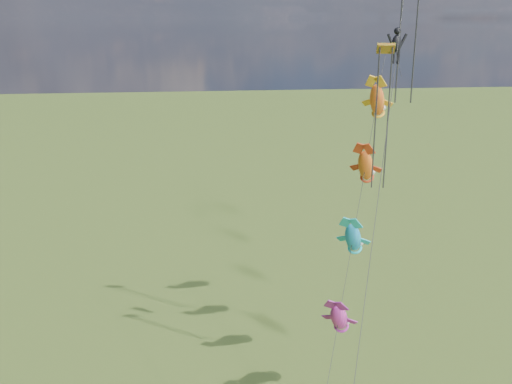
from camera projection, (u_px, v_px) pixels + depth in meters
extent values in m
cylinder|color=black|center=(355.00, 224.00, 32.53)|extent=(7.29, 14.08, 18.78)
ellipsoid|color=#D8339A|center=(339.00, 317.00, 30.62)|extent=(1.89, 2.53, 2.60)
ellipsoid|color=blue|center=(353.00, 238.00, 32.24)|extent=(1.89, 2.53, 2.60)
ellipsoid|color=orange|center=(366.00, 166.00, 33.86)|extent=(1.89, 2.53, 2.60)
ellipsoid|color=red|center=(377.00, 100.00, 35.49)|extent=(1.89, 2.53, 2.60)
cylinder|color=black|center=(379.00, 192.00, 24.75)|extent=(7.51, 15.38, 26.87)
cube|color=#268B18|center=(386.00, 48.00, 28.22)|extent=(1.01, 0.89, 0.54)
cylinder|color=black|center=(375.00, 122.00, 29.26)|extent=(0.08, 0.08, 7.35)
cylinder|color=black|center=(387.00, 122.00, 29.33)|extent=(0.08, 0.08, 7.35)
cylinder|color=black|center=(400.00, 29.00, 30.47)|extent=(0.08, 0.08, 8.28)
cylinder|color=black|center=(415.00, 29.00, 30.57)|extent=(0.08, 0.08, 8.28)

